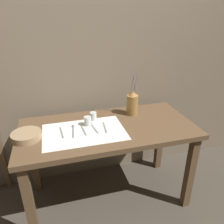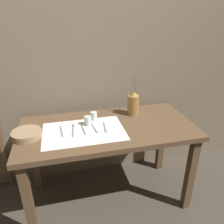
# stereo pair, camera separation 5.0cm
# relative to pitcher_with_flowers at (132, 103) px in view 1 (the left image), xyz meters

# --- Properties ---
(ground_plane) EXTENTS (12.00, 12.00, 0.00)m
(ground_plane) POSITION_rel_pitcher_with_flowers_xyz_m (-0.26, -0.16, -0.83)
(ground_plane) COLOR #473F35
(stone_wall_back) EXTENTS (7.00, 0.06, 2.40)m
(stone_wall_back) POSITION_rel_pitcher_with_flowers_xyz_m (-0.26, 0.28, 0.37)
(stone_wall_back) COLOR #7A6B56
(stone_wall_back) RESTS_ON ground_plane
(wooden_table) EXTENTS (1.36, 0.66, 0.73)m
(wooden_table) POSITION_rel_pitcher_with_flowers_xyz_m (-0.26, -0.16, -0.20)
(wooden_table) COLOR brown
(wooden_table) RESTS_ON ground_plane
(linen_cloth) EXTENTS (0.61, 0.40, 0.00)m
(linen_cloth) POSITION_rel_pitcher_with_flowers_xyz_m (-0.45, -0.20, -0.10)
(linen_cloth) COLOR white
(linen_cloth) RESTS_ON wooden_table
(pitcher_with_flowers) EXTENTS (0.10, 0.10, 0.43)m
(pitcher_with_flowers) POSITION_rel_pitcher_with_flowers_xyz_m (0.00, 0.00, 0.00)
(pitcher_with_flowers) COLOR olive
(pitcher_with_flowers) RESTS_ON wooden_table
(wooden_bowl) EXTENTS (0.21, 0.21, 0.05)m
(wooden_bowl) POSITION_rel_pitcher_with_flowers_xyz_m (-0.86, -0.18, -0.08)
(wooden_bowl) COLOR #9E7F5B
(wooden_bowl) RESTS_ON wooden_table
(glass_tumbler_near) EXTENTS (0.06, 0.06, 0.07)m
(glass_tumbler_near) POSITION_rel_pitcher_with_flowers_xyz_m (-0.41, -0.11, -0.06)
(glass_tumbler_near) COLOR silver
(glass_tumbler_near) RESTS_ON wooden_table
(glass_tumbler_far) EXTENTS (0.05, 0.05, 0.07)m
(glass_tumbler_far) POSITION_rel_pitcher_with_flowers_xyz_m (-0.35, -0.03, -0.06)
(glass_tumbler_far) COLOR silver
(glass_tumbler_far) RESTS_ON wooden_table
(fork_outer) EXTENTS (0.02, 0.17, 0.00)m
(fork_outer) POSITION_rel_pitcher_with_flowers_xyz_m (-0.62, -0.17, -0.10)
(fork_outer) COLOR gray
(fork_outer) RESTS_ON wooden_table
(spoon_inner) EXTENTS (0.04, 0.18, 0.02)m
(spoon_inner) POSITION_rel_pitcher_with_flowers_xyz_m (-0.53, -0.13, -0.09)
(spoon_inner) COLOR gray
(spoon_inner) RESTS_ON wooden_table
(knife_center) EXTENTS (0.02, 0.17, 0.00)m
(knife_center) POSITION_rel_pitcher_with_flowers_xyz_m (-0.45, -0.17, -0.10)
(knife_center) COLOR gray
(knife_center) RESTS_ON wooden_table
(spoon_outer) EXTENTS (0.04, 0.18, 0.02)m
(spoon_outer) POSITION_rel_pitcher_with_flowers_xyz_m (-0.38, -0.12, -0.09)
(spoon_outer) COLOR gray
(spoon_outer) RESTS_ON wooden_table
(fork_inner) EXTENTS (0.03, 0.17, 0.00)m
(fork_inner) POSITION_rel_pitcher_with_flowers_xyz_m (-0.29, -0.18, -0.10)
(fork_inner) COLOR gray
(fork_inner) RESTS_ON wooden_table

